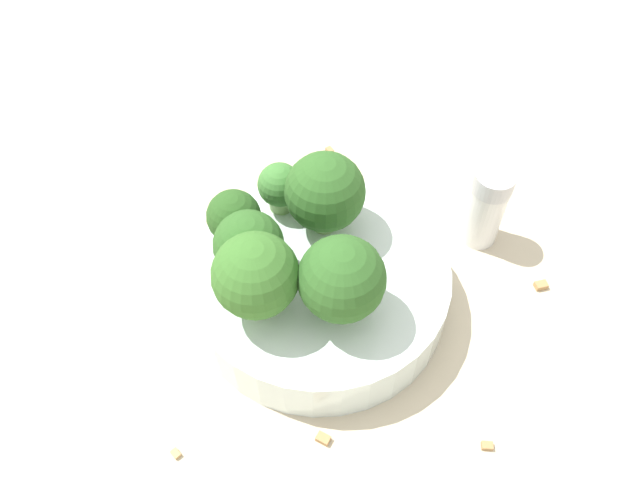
{
  "coord_description": "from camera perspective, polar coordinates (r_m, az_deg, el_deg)",
  "views": [
    {
      "loc": [
        -0.06,
        0.26,
        0.41
      ],
      "look_at": [
        0.0,
        0.0,
        0.07
      ],
      "focal_mm": 35.0,
      "sensor_mm": 36.0,
      "label": 1
    }
  ],
  "objects": [
    {
      "name": "ground_plane",
      "position": [
        0.49,
        -0.0,
        -5.5
      ],
      "size": [
        3.0,
        3.0,
        0.0
      ],
      "primitive_type": "plane",
      "color": "beige"
    },
    {
      "name": "bowl",
      "position": [
        0.47,
        -0.0,
        -4.14
      ],
      "size": [
        0.19,
        0.19,
        0.04
      ],
      "primitive_type": "cylinder",
      "color": "silver",
      "rests_on": "ground_plane"
    },
    {
      "name": "broccoli_floret_0",
      "position": [
        0.47,
        -3.69,
        4.89
      ],
      "size": [
        0.03,
        0.03,
        0.04
      ],
      "color": "#84AD66",
      "rests_on": "bowl"
    },
    {
      "name": "broccoli_floret_1",
      "position": [
        0.45,
        0.45,
        4.33
      ],
      "size": [
        0.06,
        0.06,
        0.07
      ],
      "color": "#84AD66",
      "rests_on": "bowl"
    },
    {
      "name": "broccoli_floret_2",
      "position": [
        0.45,
        -7.87,
        2.05
      ],
      "size": [
        0.04,
        0.04,
        0.05
      ],
      "color": "#8EB770",
      "rests_on": "bowl"
    },
    {
      "name": "broccoli_floret_3",
      "position": [
        0.4,
        -5.9,
        -3.34
      ],
      "size": [
        0.06,
        0.06,
        0.07
      ],
      "color": "#8EB770",
      "rests_on": "bowl"
    },
    {
      "name": "broccoli_floret_4",
      "position": [
        0.43,
        -6.53,
        -0.51
      ],
      "size": [
        0.05,
        0.05,
        0.06
      ],
      "color": "#7A9E5B",
      "rests_on": "bowl"
    },
    {
      "name": "broccoli_floret_5",
      "position": [
        0.4,
        2.0,
        -3.66
      ],
      "size": [
        0.06,
        0.06,
        0.07
      ],
      "color": "#84AD66",
      "rests_on": "bowl"
    },
    {
      "name": "pepper_shaker",
      "position": [
        0.51,
        14.96,
        2.95
      ],
      "size": [
        0.03,
        0.03,
        0.07
      ],
      "color": "silver",
      "rests_on": "ground_plane"
    },
    {
      "name": "almond_crumb_0",
      "position": [
        0.44,
        -13.08,
        -18.42
      ],
      "size": [
        0.01,
        0.01,
        0.01
      ],
      "primitive_type": "cube",
      "rotation": [
        0.0,
        0.0,
        5.68
      ],
      "color": "tan",
      "rests_on": "ground_plane"
    },
    {
      "name": "almond_crumb_1",
      "position": [
        0.43,
        0.29,
        -17.59
      ],
      "size": [
        0.01,
        0.01,
        0.01
      ],
      "primitive_type": "cube",
      "rotation": [
        0.0,
        0.0,
        6.03
      ],
      "color": "#AD7F4C",
      "rests_on": "ground_plane"
    },
    {
      "name": "almond_crumb_2",
      "position": [
        0.44,
        15.08,
        -17.63
      ],
      "size": [
        0.01,
        0.01,
        0.01
      ],
      "primitive_type": "cube",
      "rotation": [
        0.0,
        0.0,
        0.16
      ],
      "color": "#AD7F4C",
      "rests_on": "ground_plane"
    },
    {
      "name": "almond_crumb_3",
      "position": [
        0.52,
        19.62,
        -3.78
      ],
      "size": [
        0.01,
        0.01,
        0.01
      ],
      "primitive_type": "cube",
      "rotation": [
        0.0,
        0.0,
        0.48
      ],
      "color": "#AD7F4C",
      "rests_on": "ground_plane"
    },
    {
      "name": "almond_crumb_4",
      "position": [
        0.59,
        0.89,
        8.33
      ],
      "size": [
        0.01,
        0.01,
        0.01
      ],
      "primitive_type": "cube",
      "rotation": [
        0.0,
        0.0,
        2.36
      ],
      "color": "#AD7F4C",
      "rests_on": "ground_plane"
    }
  ]
}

